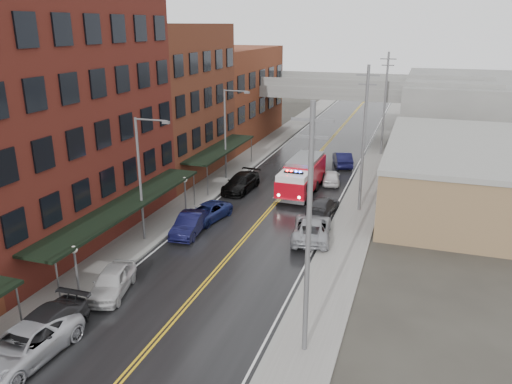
% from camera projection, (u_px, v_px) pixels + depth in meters
% --- Properties ---
extents(road, '(11.00, 160.00, 0.02)m').
position_uv_depth(road, '(259.00, 222.00, 39.62)').
color(road, black).
rests_on(road, ground).
extents(sidewalk_left, '(3.00, 160.00, 0.15)m').
position_uv_depth(sidewalk_left, '(176.00, 211.00, 41.79)').
color(sidewalk_left, slate).
rests_on(sidewalk_left, ground).
extents(sidewalk_right, '(3.00, 160.00, 0.15)m').
position_uv_depth(sidewalk_right, '(351.00, 233.00, 37.41)').
color(sidewalk_right, slate).
rests_on(sidewalk_right, ground).
extents(curb_left, '(0.30, 160.00, 0.15)m').
position_uv_depth(curb_left, '(194.00, 213.00, 41.29)').
color(curb_left, gray).
rests_on(curb_left, ground).
extents(curb_right, '(0.30, 160.00, 0.15)m').
position_uv_depth(curb_right, '(330.00, 230.00, 37.90)').
color(curb_right, gray).
rests_on(curb_right, ground).
extents(brick_building_b, '(9.00, 20.00, 18.00)m').
position_uv_depth(brick_building_b, '(45.00, 115.00, 34.45)').
color(brick_building_b, '#5A1918').
rests_on(brick_building_b, ground).
extents(brick_building_c, '(9.00, 15.00, 15.00)m').
position_uv_depth(brick_building_c, '(167.00, 101.00, 50.66)').
color(brick_building_c, brown).
rests_on(brick_building_c, ground).
extents(brick_building_far, '(9.00, 20.00, 12.00)m').
position_uv_depth(brick_building_far, '(230.00, 94.00, 66.86)').
color(brick_building_far, brown).
rests_on(brick_building_far, ground).
extents(tan_building, '(14.00, 22.00, 5.00)m').
position_uv_depth(tan_building, '(471.00, 176.00, 43.01)').
color(tan_building, olive).
rests_on(tan_building, ground).
extents(right_far_block, '(18.00, 30.00, 8.00)m').
position_uv_depth(right_far_block, '(473.00, 108.00, 68.89)').
color(right_far_block, slate).
rests_on(right_far_block, ground).
extents(awning_1, '(2.60, 18.00, 3.09)m').
position_uv_depth(awning_1, '(125.00, 205.00, 34.62)').
color(awning_1, black).
rests_on(awning_1, ground).
extents(awning_2, '(2.60, 13.00, 3.09)m').
position_uv_depth(awning_2, '(221.00, 149.00, 50.35)').
color(awning_2, black).
rests_on(awning_2, ground).
extents(globe_lamp_1, '(0.44, 0.44, 3.12)m').
position_uv_depth(globe_lamp_1, '(75.00, 259.00, 28.22)').
color(globe_lamp_1, '#59595B').
rests_on(globe_lamp_1, ground).
extents(globe_lamp_2, '(0.44, 0.44, 3.12)m').
position_uv_depth(globe_lamp_2, '(185.00, 187.00, 40.80)').
color(globe_lamp_2, '#59595B').
rests_on(globe_lamp_2, ground).
extents(street_lamp_1, '(2.64, 0.22, 9.00)m').
position_uv_depth(street_lamp_1, '(143.00, 172.00, 34.54)').
color(street_lamp_1, '#59595B').
rests_on(street_lamp_1, ground).
extents(street_lamp_2, '(2.64, 0.22, 9.00)m').
position_uv_depth(street_lamp_2, '(227.00, 129.00, 48.92)').
color(street_lamp_2, '#59595B').
rests_on(street_lamp_2, ground).
extents(utility_pole_0, '(1.80, 0.24, 12.00)m').
position_uv_depth(utility_pole_0, '(309.00, 230.00, 21.96)').
color(utility_pole_0, '#59595B').
rests_on(utility_pole_0, ground).
extents(utility_pole_1, '(1.80, 0.24, 12.00)m').
position_uv_depth(utility_pole_1, '(364.00, 138.00, 39.94)').
color(utility_pole_1, '#59595B').
rests_on(utility_pole_1, ground).
extents(utility_pole_2, '(1.80, 0.24, 12.00)m').
position_uv_depth(utility_pole_2, '(385.00, 102.00, 57.92)').
color(utility_pole_2, '#59595B').
rests_on(utility_pole_2, ground).
extents(overpass, '(40.00, 10.00, 7.50)m').
position_uv_depth(overpass, '(334.00, 95.00, 66.47)').
color(overpass, slate).
rests_on(overpass, ground).
extents(fire_truck, '(3.56, 8.53, 3.09)m').
position_uv_depth(fire_truck, '(302.00, 175.00, 46.01)').
color(fire_truck, '#A80714').
rests_on(fire_truck, ground).
extents(parked_car_left_2, '(3.01, 5.98, 1.62)m').
position_uv_depth(parked_car_left_2, '(23.00, 346.00, 23.06)').
color(parked_car_left_2, '#B5B7BE').
rests_on(parked_car_left_2, ground).
extents(parked_car_left_3, '(2.48, 5.80, 1.67)m').
position_uv_depth(parked_car_left_3, '(40.00, 332.00, 24.05)').
color(parked_car_left_3, black).
rests_on(parked_car_left_3, ground).
extents(parked_car_left_4, '(2.87, 4.84, 1.54)m').
position_uv_depth(parked_car_left_4, '(112.00, 281.00, 28.91)').
color(parked_car_left_4, beige).
rests_on(parked_car_left_4, ground).
extents(parked_car_left_5, '(2.11, 4.89, 1.57)m').
position_uv_depth(parked_car_left_5, '(190.00, 224.00, 37.17)').
color(parked_car_left_5, black).
rests_on(parked_car_left_5, ground).
extents(parked_car_left_6, '(3.17, 5.19, 1.35)m').
position_uv_depth(parked_car_left_6, '(207.00, 212.00, 39.77)').
color(parked_car_left_6, navy).
rests_on(parked_car_left_6, ground).
extents(parked_car_left_7, '(2.56, 5.61, 1.59)m').
position_uv_depth(parked_car_left_7, '(241.00, 183.00, 46.85)').
color(parked_car_left_7, black).
rests_on(parked_car_left_7, ground).
extents(parked_car_right_0, '(3.53, 6.13, 1.61)m').
position_uv_depth(parked_car_right_0, '(312.00, 228.00, 36.35)').
color(parked_car_right_0, gray).
rests_on(parked_car_right_0, ground).
extents(parked_car_right_1, '(2.26, 4.88, 1.38)m').
position_uv_depth(parked_car_right_1, '(323.00, 206.00, 41.19)').
color(parked_car_right_1, '#2A292C').
rests_on(parked_car_right_1, ground).
extents(parked_car_right_2, '(2.31, 4.27, 1.38)m').
position_uv_depth(parked_car_right_2, '(331.00, 177.00, 48.93)').
color(parked_car_right_2, silver).
rests_on(parked_car_right_2, ground).
extents(parked_car_right_3, '(3.04, 5.18, 1.61)m').
position_uv_depth(parked_car_right_3, '(343.00, 159.00, 55.08)').
color(parked_car_right_3, black).
rests_on(parked_car_right_3, ground).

